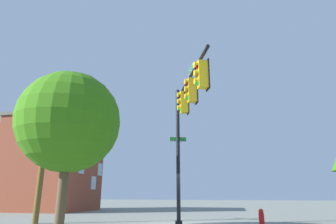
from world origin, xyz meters
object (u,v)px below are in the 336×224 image
Objects in this scene: signal_pole_assembly at (186,112)px; fire_hydrant at (262,218)px; brick_building at (53,163)px; utility_pole at (44,150)px; tree_mid at (69,122)px.

fire_hydrant is at bearing 118.23° from signal_pole_assembly.
signal_pole_assembly is 0.83× the size of brick_building.
utility_pole is 0.85× the size of brick_building.
utility_pole is at bearing -96.92° from signal_pole_assembly.
tree_mid is (2.72, 3.15, 0.79)m from utility_pole.
utility_pole is at bearing -86.55° from fire_hydrant.
utility_pole is 12.17m from brick_building.
brick_building reaches higher than fire_hydrant.
utility_pole is 11.82m from fire_hydrant.
brick_building is at bearing -143.20° from tree_mid.
signal_pole_assembly is at bearing 108.99° from tree_mid.
utility_pole is (-0.99, -8.18, -1.42)m from signal_pole_assembly.
tree_mid is at bearing 49.20° from utility_pole.
signal_pole_assembly is 8.37m from utility_pole.
signal_pole_assembly is 1.05× the size of tree_mid.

